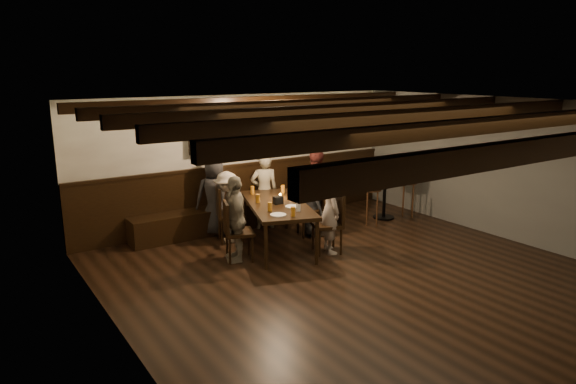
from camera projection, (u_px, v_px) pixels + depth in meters
room at (267, 180)px, 8.44m from camera, size 7.00×7.00×7.00m
dining_table at (277, 207)px, 8.30m from camera, size 1.49×2.15×0.74m
chair_left_near at (230, 225)px, 8.64m from camera, size 0.56×0.56×0.96m
chair_left_far at (238, 242)px, 7.79m from camera, size 0.54×0.54×0.92m
chair_right_near at (312, 219)px, 8.98m from camera, size 0.56×0.56×0.97m
chair_right_far at (328, 234)px, 8.14m from camera, size 0.56×0.56×0.95m
person_bench_left at (215, 196)px, 8.93m from camera, size 0.79×0.65×1.40m
person_bench_centre at (264, 191)px, 9.28m from camera, size 0.59×0.48×1.38m
person_bench_right at (314, 189)px, 9.35m from camera, size 0.84×0.74×1.43m
person_left_near at (228, 207)px, 8.56m from camera, size 0.68×0.88×1.20m
person_left_far at (236, 219)px, 7.70m from camera, size 0.56×0.84×1.32m
person_right_near at (313, 200)px, 8.91m from camera, size 0.58×0.71×1.26m
person_right_far at (330, 210)px, 8.05m from camera, size 0.48×0.59×1.40m
pint_a at (252, 190)px, 8.86m from camera, size 0.07×0.07×0.14m
pint_b at (283, 189)px, 8.94m from camera, size 0.07×0.07×0.14m
pint_c at (258, 198)px, 8.29m from camera, size 0.07×0.07×0.14m
pint_d at (292, 195)px, 8.53m from camera, size 0.07×0.07×0.14m
pint_e at (270, 207)px, 7.79m from camera, size 0.07×0.07×0.14m
pint_f at (298, 207)px, 7.80m from camera, size 0.07×0.07×0.14m
pint_g at (293, 212)px, 7.52m from camera, size 0.07×0.07×0.14m
plate_near at (278, 215)px, 7.59m from camera, size 0.24×0.24×0.01m
plate_far at (293, 207)px, 8.04m from camera, size 0.24×0.24×0.01m
condiment_caddy at (278, 200)px, 8.22m from camera, size 0.15×0.10×0.12m
candle at (280, 197)px, 8.59m from camera, size 0.05×0.05×0.05m
high_top_table at (385, 186)px, 9.91m from camera, size 0.55×0.55×0.98m
bar_stool_left at (372, 206)px, 9.54m from camera, size 0.31×0.32×1.00m
bar_stool_right at (408, 198)px, 10.12m from camera, size 0.33×0.35×1.00m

